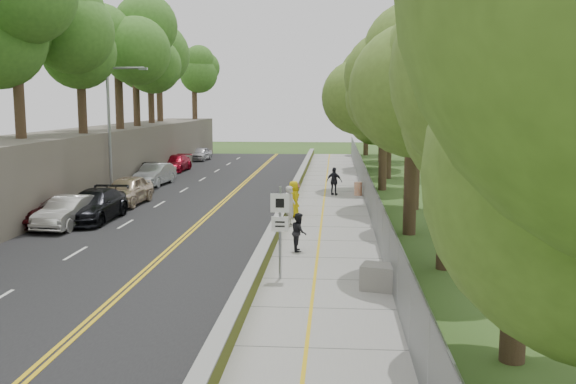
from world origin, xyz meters
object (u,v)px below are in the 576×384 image
Objects in this scene: car_1 at (68,212)px; car_2 at (62,211)px; signpost at (280,222)px; concrete_block at (381,277)px; painter_0 at (294,199)px; person_far at (334,181)px; construction_barrel at (358,189)px; streetlight at (113,123)px.

car_1 reaches higher than car_2.
signpost reaches higher than car_2.
concrete_block is 16.63m from car_1.
painter_0 is (-0.30, 11.50, -0.99)m from signpost.
painter_0 reaches higher than person_far.
person_far is at bearing -178.58° from construction_barrel.
streetlight is 20.72m from signpost.
painter_0 is at bearing 18.33° from car_2.
car_2 is 11.27m from painter_0.
concrete_block is (14.76, -18.00, -4.20)m from streetlight.
construction_barrel is at bearing 40.18° from car_2.
person_far reaches higher than construction_barrel.
streetlight is 13.97m from person_far.
streetlight is 2.58× the size of signpost.
car_1 is at bearing 62.92° from person_far.
person_far is (-1.50, 20.34, 0.48)m from concrete_block.
car_1 reaches higher than concrete_block.
signpost is 0.64× the size of car_2.
person_far is at bearing 43.14° from car_2.
concrete_block is at bearing -28.12° from car_1.
concrete_block is (3.25, -0.98, -1.52)m from signpost.
painter_0 is at bearing 105.88° from concrete_block.
car_2 is (0.33, -8.43, -3.93)m from streetlight.
painter_0 reaches higher than concrete_block.
painter_0 reaches higher than car_2.
car_2 is at bearing -143.19° from construction_barrel.
person_far is (2.05, 7.86, -0.05)m from painter_0.
car_1 is 0.70m from car_2.
streetlight is at bearing 40.78° from painter_0.
signpost reaches higher than construction_barrel.
person_far is at bearing 47.20° from car_1.
car_1 reaches higher than construction_barrel.
streetlight is at bearing -170.86° from construction_barrel.
streetlight reaches higher than car_2.
painter_0 is 1.05× the size of person_far.
signpost is (11.51, -17.02, -2.68)m from streetlight.
signpost reaches higher than car_1.
construction_barrel is 0.70× the size of concrete_block.
construction_barrel is 8.67m from painter_0.
car_1 is at bearing 146.81° from concrete_block.
streetlight is at bearing 124.08° from signpost.
construction_barrel is at bearing 80.49° from signpost.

